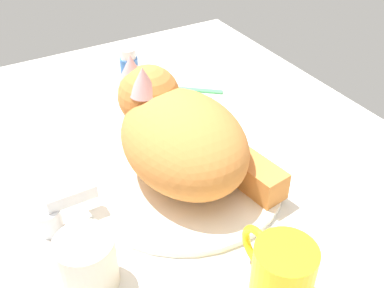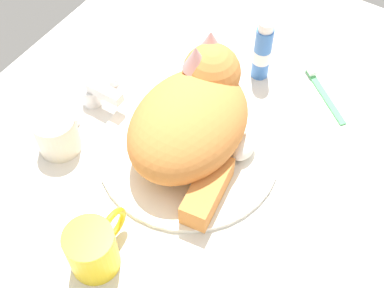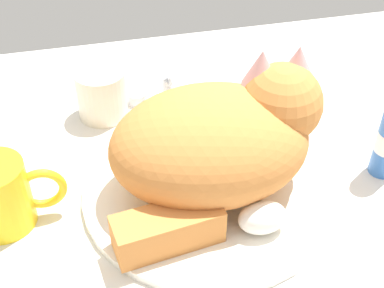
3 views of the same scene
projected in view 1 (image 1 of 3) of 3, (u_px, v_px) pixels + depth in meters
The scene contains 8 objects.
ground_plane at pixel (184, 187), 74.00cm from camera, with size 110.00×82.50×3.00cm, color silver.
sink_basin at pixel (184, 178), 72.79cm from camera, with size 31.34×31.34×1.06cm, color white.
faucet at pixel (55, 215), 63.51cm from camera, with size 14.20×8.88×5.84cm.
cat at pixel (179, 134), 69.28cm from camera, with size 26.77×19.77×16.60cm.
coffee_mug at pixel (281, 273), 53.38cm from camera, with size 11.46×7.36×8.57cm.
rinse_cup at pixel (87, 262), 55.42cm from camera, with size 7.30×7.30×7.36cm.
toothpaste_bottle at pixel (131, 83), 86.15cm from camera, with size 3.37×3.37×13.01cm.
toothbrush at pixel (184, 88), 95.89cm from camera, with size 10.09×12.02×1.60cm.
Camera 1 is at (-48.63, 26.59, 48.04)cm, focal length 43.17 mm.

